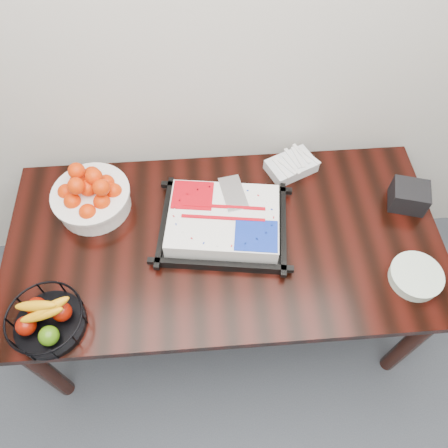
{
  "coord_description": "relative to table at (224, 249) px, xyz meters",
  "views": [
    {
      "loc": [
        -0.07,
        1.07,
        2.3
      ],
      "look_at": [
        0.0,
        2.02,
        0.83
      ],
      "focal_mm": 35.0,
      "sensor_mm": 36.0,
      "label": 1
    }
  ],
  "objects": [
    {
      "name": "napkin_box",
      "position": [
        0.8,
        0.12,
        0.14
      ],
      "size": [
        0.18,
        0.16,
        0.11
      ],
      "primitive_type": "cube",
      "rotation": [
        0.0,
        0.0,
        -0.28
      ],
      "color": "black",
      "rests_on": "table"
    },
    {
      "name": "table",
      "position": [
        0.0,
        0.0,
        0.0
      ],
      "size": [
        1.8,
        0.9,
        0.75
      ],
      "color": "black",
      "rests_on": "ground"
    },
    {
      "name": "cake_tray",
      "position": [
        0.0,
        0.05,
        0.13
      ],
      "size": [
        0.56,
        0.47,
        0.11
      ],
      "color": "black",
      "rests_on": "table"
    },
    {
      "name": "fork_bag",
      "position": [
        0.33,
        0.35,
        0.12
      ],
      "size": [
        0.25,
        0.21,
        0.06
      ],
      "color": "silver",
      "rests_on": "table"
    },
    {
      "name": "fruit_basket",
      "position": [
        -0.66,
        -0.33,
        0.15
      ],
      "size": [
        0.27,
        0.27,
        0.15
      ],
      "color": "black",
      "rests_on": "table"
    },
    {
      "name": "tangerine_bowl",
      "position": [
        -0.55,
        0.2,
        0.18
      ],
      "size": [
        0.33,
        0.33,
        0.21
      ],
      "color": "white",
      "rests_on": "table"
    },
    {
      "name": "plate_stack",
      "position": [
        0.72,
        -0.24,
        0.11
      ],
      "size": [
        0.2,
        0.2,
        0.05
      ],
      "color": "white",
      "rests_on": "table"
    }
  ]
}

